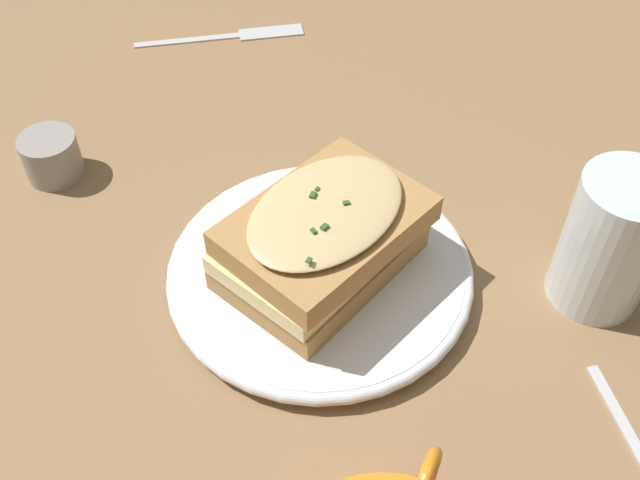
% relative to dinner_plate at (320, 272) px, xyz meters
% --- Properties ---
extents(ground_plane, '(2.40, 2.40, 0.00)m').
position_rel_dinner_plate_xyz_m(ground_plane, '(-0.01, 0.03, -0.01)').
color(ground_plane, olive).
extents(dinner_plate, '(0.24, 0.24, 0.02)m').
position_rel_dinner_plate_xyz_m(dinner_plate, '(0.00, 0.00, 0.00)').
color(dinner_plate, white).
rests_on(dinner_plate, ground_plane).
extents(sandwich, '(0.15, 0.17, 0.07)m').
position_rel_dinner_plate_xyz_m(sandwich, '(0.00, -0.00, 0.04)').
color(sandwich, '#B2844C').
rests_on(sandwich, dinner_plate).
extents(water_glass, '(0.07, 0.07, 0.11)m').
position_rel_dinner_plate_xyz_m(water_glass, '(0.20, 0.08, 0.05)').
color(water_glass, silver).
rests_on(water_glass, ground_plane).
extents(fork, '(0.16, 0.12, 0.00)m').
position_rel_dinner_plate_xyz_m(fork, '(-0.22, 0.29, -0.01)').
color(fork, silver).
rests_on(fork, ground_plane).
extents(condiment_pot, '(0.05, 0.05, 0.04)m').
position_rel_dinner_plate_xyz_m(condiment_pot, '(-0.27, 0.02, 0.01)').
color(condiment_pot, gray).
rests_on(condiment_pot, ground_plane).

